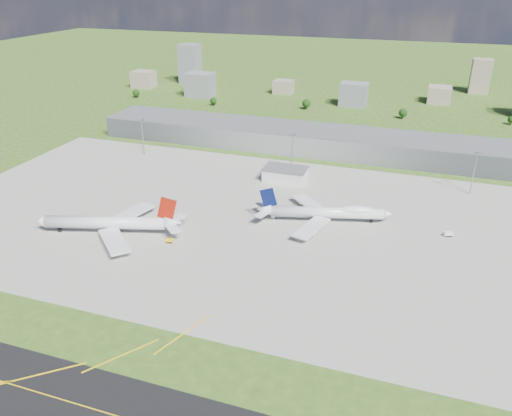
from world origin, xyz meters
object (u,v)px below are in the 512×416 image
(van_white_near, at_px, (273,215))
(van_white_far, at_px, (448,234))
(airliner_red_twin, at_px, (111,223))
(tug_yellow, at_px, (170,241))
(airliner_blue_quad, at_px, (327,213))

(van_white_near, distance_m, van_white_far, 89.35)
(airliner_red_twin, distance_m, van_white_far, 169.41)
(airliner_red_twin, xyz_separation_m, van_white_near, (72.47, 43.14, -4.27))
(tug_yellow, xyz_separation_m, van_white_near, (40.08, 42.69, 0.23))
(airliner_red_twin, height_order, van_white_far, airliner_red_twin)
(airliner_red_twin, distance_m, van_white_near, 84.45)
(van_white_near, relative_size, van_white_far, 0.96)
(airliner_red_twin, height_order, tug_yellow, airliner_red_twin)
(airliner_blue_quad, height_order, van_white_far, airliner_blue_quad)
(van_white_far, bearing_deg, tug_yellow, 178.87)
(airliner_red_twin, xyz_separation_m, airliner_blue_quad, (100.31, 47.74, -0.28))
(van_white_far, bearing_deg, airliner_red_twin, 175.00)
(airliner_red_twin, relative_size, tug_yellow, 17.72)
(airliner_blue_quad, relative_size, van_white_far, 14.24)
(airliner_red_twin, xyz_separation_m, tug_yellow, (32.39, 0.44, -4.50))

